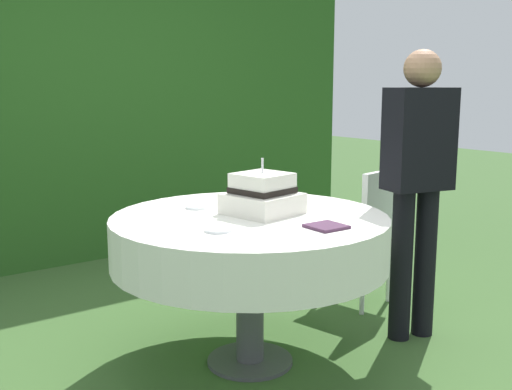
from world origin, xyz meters
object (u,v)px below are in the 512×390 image
Objects in this scene: serving_plate_left at (218,230)px; cake_table at (250,240)px; standing_person at (417,175)px; wedding_cake at (262,195)px; garden_chair at (367,224)px; napkin_stack at (326,226)px; serving_plate_near at (245,197)px; serving_plate_far at (198,207)px.

cake_table is at bearing 30.32° from serving_plate_left.
wedding_cake is at bearing 162.03° from standing_person.
garden_chair is at bearing 12.77° from wedding_cake.
garden_chair is (1.41, 0.41, -0.24)m from serving_plate_left.
garden_chair is (1.02, 0.23, -0.33)m from wedding_cake.
serving_plate_left is at bearing 150.61° from napkin_stack.
napkin_stack reaches higher than serving_plate_left.
garden_chair is at bearing -10.69° from serving_plate_near.
serving_plate_far is at bearing 107.40° from napkin_stack.
serving_plate_near is 0.68× the size of napkin_stack.
wedding_cake is at bearing 95.67° from napkin_stack.
serving_plate_far is at bearing -167.78° from serving_plate_near.
serving_plate_far reaches higher than cake_table.
serving_plate_left is 0.77× the size of napkin_stack.
wedding_cake reaches higher than garden_chair.
garden_chair is at bearing 16.41° from serving_plate_left.
standing_person is at bearing -107.86° from garden_chair.
wedding_cake is 3.48× the size of serving_plate_near.
cake_table is at bearing -122.87° from serving_plate_near.
serving_plate_far is 1.21m from standing_person.
standing_person reaches higher than wedding_cake.
wedding_cake is (0.08, 0.00, 0.22)m from cake_table.
serving_plate_near is (0.17, 0.39, -0.09)m from wedding_cake.
serving_plate_left is at bearing -154.66° from wedding_cake.
wedding_cake is 1.10m from garden_chair.
cake_table is 1.13m from garden_chair.
garden_chair reaches higher than cake_table.
napkin_stack is at bearing -146.17° from garden_chair.
serving_plate_left is (-0.31, -0.18, 0.13)m from cake_table.
serving_plate_far is 0.81× the size of napkin_stack.
garden_chair is (1.10, 0.23, -0.11)m from cake_table.
napkin_stack is (0.12, -0.42, 0.13)m from cake_table.
wedding_cake is 0.44m from serving_plate_left.
standing_person reaches higher than napkin_stack.
serving_plate_near is at bearing 169.31° from garden_chair.
napkin_stack is at bearing -73.74° from cake_table.
cake_table is at bearing 106.26° from napkin_stack.
wedding_cake reaches higher than serving_plate_left.
wedding_cake is 3.07× the size of serving_plate_left.
wedding_cake reaches higher than serving_plate_far.
cake_table is 1.55× the size of garden_chair.
napkin_stack reaches higher than cake_table.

